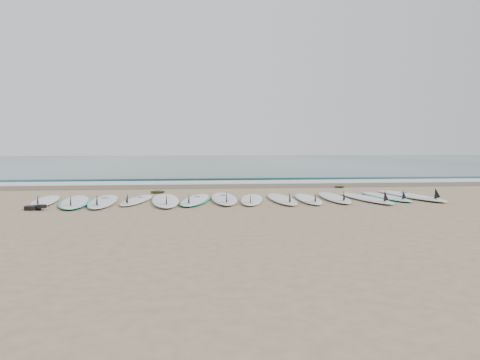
{
  "coord_description": "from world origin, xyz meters",
  "views": [
    {
      "loc": [
        -1.2,
        -10.84,
        1.25
      ],
      "look_at": [
        0.19,
        1.23,
        0.4
      ],
      "focal_mm": 35.0,
      "sensor_mm": 36.0,
      "label": 1
    }
  ],
  "objects": [
    {
      "name": "surfboard_11",
      "position": [
        3.04,
        -0.26,
        0.06
      ],
      "size": [
        0.77,
        2.6,
        0.33
      ],
      "rotation": [
        0.0,
        0.0,
        0.09
      ],
      "color": "white",
      "rests_on": "ground"
    },
    {
      "name": "wave_crest",
      "position": [
        0.0,
        7.0,
        0.05
      ],
      "size": [
        120.0,
        1.0,
        0.1
      ],
      "primitive_type": "cube",
      "color": "#1F4E52",
      "rests_on": "ground"
    },
    {
      "name": "surfboard_9",
      "position": [
        1.64,
        -0.21,
        0.05
      ],
      "size": [
        0.68,
        2.41,
        0.3
      ],
      "rotation": [
        0.0,
        0.0,
        -0.08
      ],
      "color": "white",
      "rests_on": "ground"
    },
    {
      "name": "surfboard_6",
      "position": [
        -0.32,
        0.04,
        0.06
      ],
      "size": [
        0.64,
        2.8,
        0.36
      ],
      "rotation": [
        0.0,
        0.0,
        -0.02
      ],
      "color": "silver",
      "rests_on": "ground"
    },
    {
      "name": "wet_sand_band",
      "position": [
        0.0,
        4.1,
        0.01
      ],
      "size": [
        120.0,
        1.8,
        0.01
      ],
      "primitive_type": "cube",
      "color": "brown",
      "rests_on": "ground"
    },
    {
      "name": "surfboard_7",
      "position": [
        0.3,
        -0.19,
        0.05
      ],
      "size": [
        0.9,
        2.46,
        0.31
      ],
      "rotation": [
        0.0,
        0.0,
        -0.17
      ],
      "color": "white",
      "rests_on": "ground"
    },
    {
      "name": "surfboard_4",
      "position": [
        -1.67,
        -0.21,
        0.06
      ],
      "size": [
        0.79,
        2.93,
        0.37
      ],
      "rotation": [
        0.0,
        0.0,
        0.06
      ],
      "color": "white",
      "rests_on": "ground"
    },
    {
      "name": "surfboard_2",
      "position": [
        -3.05,
        -0.23,
        0.06
      ],
      "size": [
        0.69,
        2.76,
        0.35
      ],
      "rotation": [
        0.0,
        0.0,
        0.05
      ],
      "color": "silver",
      "rests_on": "ground"
    },
    {
      "name": "surfboard_12",
      "position": [
        3.68,
        0.1,
        0.04
      ],
      "size": [
        0.72,
        2.35,
        0.29
      ],
      "rotation": [
        0.0,
        0.0,
        0.07
      ],
      "color": "silver",
      "rests_on": "ground"
    },
    {
      "name": "surfboard_5",
      "position": [
        -1.0,
        -0.09,
        0.05
      ],
      "size": [
        1.03,
        2.59,
        0.32
      ],
      "rotation": [
        0.0,
        0.0,
        -0.17
      ],
      "color": "white",
      "rests_on": "ground"
    },
    {
      "name": "surfboard_0",
      "position": [
        -4.37,
        0.04,
        0.05
      ],
      "size": [
        0.8,
        2.49,
        0.31
      ],
      "rotation": [
        0.0,
        0.0,
        0.12
      ],
      "color": "white",
      "rests_on": "ground"
    },
    {
      "name": "seaweed_far",
      "position": [
        3.51,
        3.13,
        0.03
      ],
      "size": [
        0.32,
        0.25,
        0.06
      ],
      "primitive_type": "ellipsoid",
      "color": "black",
      "rests_on": "ground"
    },
    {
      "name": "surfboard_3",
      "position": [
        -2.33,
        0.03,
        0.05
      ],
      "size": [
        0.83,
        2.35,
        0.29
      ],
      "rotation": [
        0.0,
        0.0,
        -0.15
      ],
      "color": "silver",
      "rests_on": "ground"
    },
    {
      "name": "ground",
      "position": [
        0.0,
        0.0,
        0.0
      ],
      "size": [
        120.0,
        120.0,
        0.0
      ],
      "primitive_type": "plane",
      "color": "#978262"
    },
    {
      "name": "ocean",
      "position": [
        0.0,
        32.5,
        0.01
      ],
      "size": [
        120.0,
        55.0,
        0.03
      ],
      "primitive_type": "cube",
      "color": "#1F4E52",
      "rests_on": "ground"
    },
    {
      "name": "surfboard_1",
      "position": [
        -3.66,
        -0.2,
        0.05
      ],
      "size": [
        1.03,
        2.78,
        0.34
      ],
      "rotation": [
        0.0,
        0.0,
        0.14
      ],
      "color": "white",
      "rests_on": "ground"
    },
    {
      "name": "leash_coil",
      "position": [
        -4.22,
        -1.16,
        0.05
      ],
      "size": [
        0.46,
        0.36,
        0.11
      ],
      "color": "black",
      "rests_on": "ground"
    },
    {
      "name": "seaweed_near",
      "position": [
        -1.98,
        2.0,
        0.04
      ],
      "size": [
        0.4,
        0.31,
        0.08
      ],
      "primitive_type": "ellipsoid",
      "color": "black",
      "rests_on": "ground"
    },
    {
      "name": "surfboard_8",
      "position": [
        1.02,
        -0.19,
        0.06
      ],
      "size": [
        0.56,
        2.54,
        0.32
      ],
      "rotation": [
        0.0,
        0.0,
        -0.01
      ],
      "color": "white",
      "rests_on": "ground"
    },
    {
      "name": "foam_band",
      "position": [
        0.0,
        5.5,
        0.02
      ],
      "size": [
        120.0,
        1.4,
        0.04
      ],
      "primitive_type": "cube",
      "color": "silver",
      "rests_on": "ground"
    },
    {
      "name": "surfboard_10",
      "position": [
        2.32,
        -0.04,
        0.06
      ],
      "size": [
        0.74,
        2.59,
        0.33
      ],
      "rotation": [
        0.0,
        0.0,
        -0.08
      ],
      "color": "white",
      "rests_on": "ground"
    },
    {
      "name": "surfboard_13",
      "position": [
        4.35,
        0.1,
        0.06
      ],
      "size": [
        0.9,
        2.84,
        0.36
      ],
      "rotation": [
        0.0,
        0.0,
        0.11
      ],
      "color": "white",
      "rests_on": "ground"
    }
  ]
}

